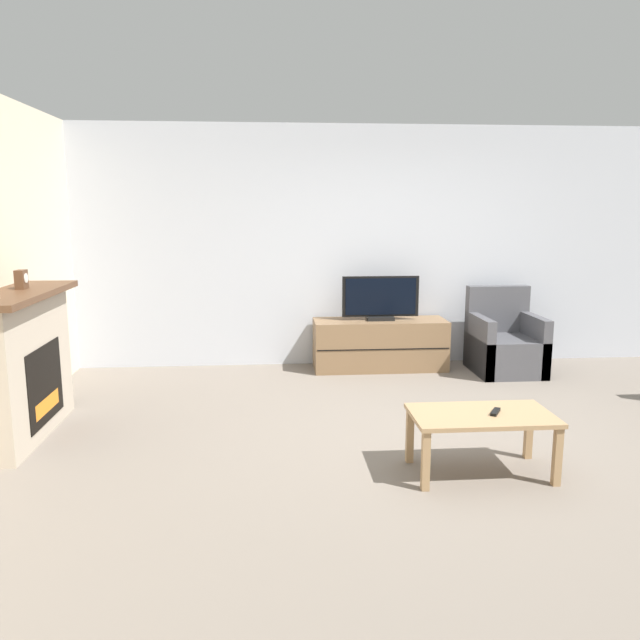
{
  "coord_description": "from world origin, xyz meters",
  "views": [
    {
      "loc": [
        -1.34,
        -4.62,
        1.79
      ],
      "look_at": [
        -0.91,
        0.57,
        0.85
      ],
      "focal_mm": 35.0,
      "sensor_mm": 36.0,
      "label": 1
    }
  ],
  "objects": [
    {
      "name": "remote",
      "position": [
        0.17,
        -0.72,
        0.44
      ],
      "size": [
        0.11,
        0.15,
        0.02
      ],
      "rotation": [
        0.0,
        0.0,
        -0.55
      ],
      "color": "black",
      "rests_on": "coffee_table"
    },
    {
      "name": "fireplace",
      "position": [
        -3.3,
        0.28,
        0.59
      ],
      "size": [
        0.5,
        1.45,
        1.16
      ],
      "color": "#B7A893",
      "rests_on": "ground"
    },
    {
      "name": "ground_plane",
      "position": [
        0.0,
        0.0,
        0.0
      ],
      "size": [
        24.0,
        24.0,
        0.0
      ],
      "primitive_type": "plane",
      "color": "slate"
    },
    {
      "name": "wall_back",
      "position": [
        0.0,
        2.45,
        1.35
      ],
      "size": [
        12.0,
        0.06,
        2.7
      ],
      "color": "silver",
      "rests_on": "ground"
    },
    {
      "name": "tv",
      "position": [
        -0.11,
        2.12,
        0.78
      ],
      "size": [
        0.85,
        0.18,
        0.49
      ],
      "color": "black",
      "rests_on": "tv_stand"
    },
    {
      "name": "armchair",
      "position": [
        1.23,
        1.89,
        0.3
      ],
      "size": [
        0.7,
        0.76,
        0.92
      ],
      "color": "#4C4C51",
      "rests_on": "ground"
    },
    {
      "name": "mantel_clock",
      "position": [
        -3.28,
        0.43,
        1.23
      ],
      "size": [
        0.08,
        0.11,
        0.15
      ],
      "color": "brown",
      "rests_on": "fireplace"
    },
    {
      "name": "tv_stand",
      "position": [
        -0.11,
        2.13,
        0.28
      ],
      "size": [
        1.47,
        0.51,
        0.56
      ],
      "color": "brown",
      "rests_on": "ground"
    },
    {
      "name": "coffee_table",
      "position": [
        0.08,
        -0.71,
        0.37
      ],
      "size": [
        0.95,
        0.53,
        0.43
      ],
      "color": "#A37F56",
      "rests_on": "ground"
    }
  ]
}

